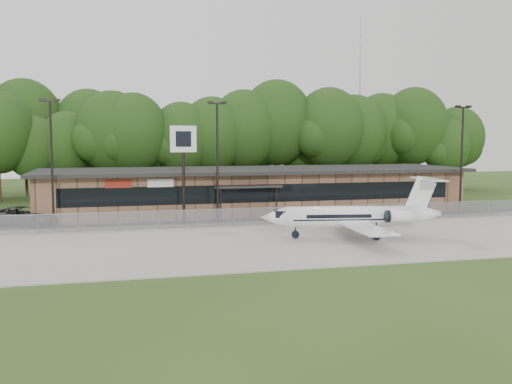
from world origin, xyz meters
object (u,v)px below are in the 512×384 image
object	(u,v)px
terminal	(254,190)
pole_sign	(183,149)
business_jet	(356,217)
suv	(23,216)

from	to	relation	value
terminal	pole_sign	size ratio (longest dim) A/B	4.99
terminal	business_jet	bearing A→B (deg)	-78.86
suv	pole_sign	bearing A→B (deg)	-83.27
suv	pole_sign	size ratio (longest dim) A/B	0.71
pole_sign	business_jet	bearing A→B (deg)	-43.25
suv	terminal	bearing A→B (deg)	-59.18
terminal	pole_sign	distance (m)	11.33
terminal	suv	xyz separation A→B (m)	(-20.66, -4.38, -1.37)
business_jet	pole_sign	xyz separation A→B (m)	(-11.08, 9.62, 4.70)
business_jet	suv	size ratio (longest dim) A/B	2.27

